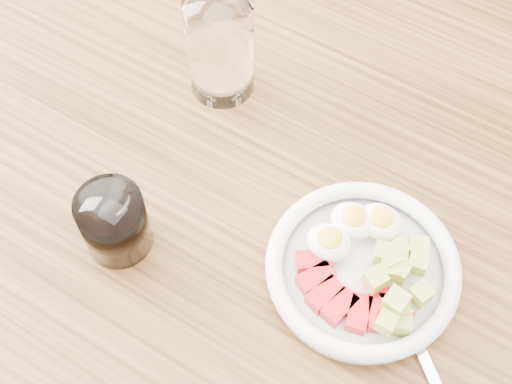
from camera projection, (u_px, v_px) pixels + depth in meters
The scene contains 5 objects.
dining_table at pixel (259, 257), 0.85m from camera, with size 1.50×0.90×0.77m.
bowl at pixel (363, 267), 0.72m from camera, with size 0.20×0.20×0.05m.
fork at pixel (408, 325), 0.70m from camera, with size 0.17×0.15×0.01m.
water_glass at pixel (220, 46), 0.80m from camera, with size 0.08×0.08×0.14m, color white.
coffee_glass at pixel (114, 223), 0.72m from camera, with size 0.07×0.07×0.08m.
Camera 1 is at (0.19, -0.31, 1.45)m, focal length 50.00 mm.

